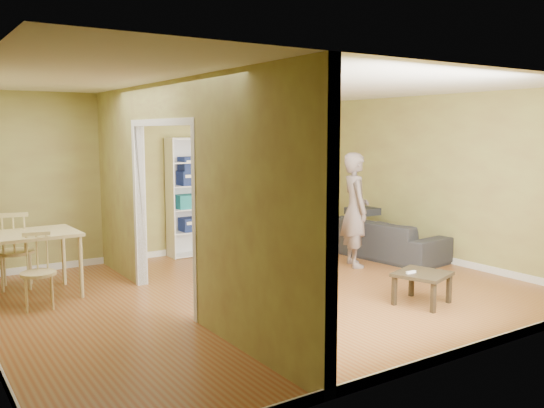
{
  "coord_description": "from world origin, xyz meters",
  "views": [
    {
      "loc": [
        -3.85,
        -5.99,
        2.04
      ],
      "look_at": [
        0.2,
        0.2,
        1.1
      ],
      "focal_mm": 38.0,
      "sensor_mm": 36.0,
      "label": 1
    }
  ],
  "objects_px": {
    "sofa": "(383,232)",
    "chair_near": "(38,271)",
    "bookshelf": "(191,197)",
    "person": "(355,200)",
    "coffee_table": "(422,277)",
    "chair_far": "(16,250)",
    "dining_table": "(21,240)"
  },
  "relations": [
    {
      "from": "bookshelf",
      "to": "sofa",
      "type": "bearing_deg",
      "value": -36.64
    },
    {
      "from": "coffee_table",
      "to": "dining_table",
      "type": "relative_size",
      "value": 0.44
    },
    {
      "from": "sofa",
      "to": "chair_near",
      "type": "distance_m",
      "value": 5.27
    },
    {
      "from": "person",
      "to": "bookshelf",
      "type": "height_order",
      "value": "person"
    },
    {
      "from": "chair_near",
      "to": "chair_far",
      "type": "height_order",
      "value": "chair_far"
    },
    {
      "from": "person",
      "to": "chair_far",
      "type": "relative_size",
      "value": 1.98
    },
    {
      "from": "chair_far",
      "to": "chair_near",
      "type": "bearing_deg",
      "value": 106.04
    },
    {
      "from": "coffee_table",
      "to": "dining_table",
      "type": "xyz_separation_m",
      "value": [
        -3.91,
        2.83,
        0.4
      ]
    },
    {
      "from": "person",
      "to": "chair_near",
      "type": "bearing_deg",
      "value": 108.08
    },
    {
      "from": "sofa",
      "to": "coffee_table",
      "type": "height_order",
      "value": "sofa"
    },
    {
      "from": "sofa",
      "to": "dining_table",
      "type": "relative_size",
      "value": 1.64
    },
    {
      "from": "person",
      "to": "chair_far",
      "type": "bearing_deg",
      "value": 95.18
    },
    {
      "from": "bookshelf",
      "to": "dining_table",
      "type": "bearing_deg",
      "value": -157.23
    },
    {
      "from": "sofa",
      "to": "person",
      "type": "height_order",
      "value": "person"
    },
    {
      "from": "sofa",
      "to": "chair_near",
      "type": "height_order",
      "value": "chair_near"
    },
    {
      "from": "dining_table",
      "to": "chair_near",
      "type": "height_order",
      "value": "chair_near"
    },
    {
      "from": "bookshelf",
      "to": "dining_table",
      "type": "relative_size",
      "value": 1.49
    },
    {
      "from": "sofa",
      "to": "person",
      "type": "bearing_deg",
      "value": 98.52
    },
    {
      "from": "sofa",
      "to": "chair_near",
      "type": "bearing_deg",
      "value": 81.09
    },
    {
      "from": "coffee_table",
      "to": "chair_near",
      "type": "distance_m",
      "value": 4.47
    },
    {
      "from": "chair_far",
      "to": "bookshelf",
      "type": "bearing_deg",
      "value": -154.39
    },
    {
      "from": "chair_near",
      "to": "bookshelf",
      "type": "bearing_deg",
      "value": 42.11
    },
    {
      "from": "sofa",
      "to": "bookshelf",
      "type": "relative_size",
      "value": 1.1
    },
    {
      "from": "person",
      "to": "bookshelf",
      "type": "relative_size",
      "value": 1.05
    },
    {
      "from": "chair_near",
      "to": "dining_table",
      "type": "bearing_deg",
      "value": 108.85
    },
    {
      "from": "person",
      "to": "dining_table",
      "type": "bearing_deg",
      "value": 101.72
    },
    {
      "from": "chair_far",
      "to": "sofa",
      "type": "bearing_deg",
      "value": 179.78
    },
    {
      "from": "person",
      "to": "coffee_table",
      "type": "distance_m",
      "value": 2.14
    },
    {
      "from": "dining_table",
      "to": "chair_near",
      "type": "relative_size",
      "value": 1.48
    },
    {
      "from": "sofa",
      "to": "person",
      "type": "xyz_separation_m",
      "value": [
        -0.8,
        -0.22,
        0.61
      ]
    },
    {
      "from": "coffee_table",
      "to": "chair_far",
      "type": "xyz_separation_m",
      "value": [
        -3.89,
        3.38,
        0.19
      ]
    },
    {
      "from": "person",
      "to": "dining_table",
      "type": "height_order",
      "value": "person"
    }
  ]
}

